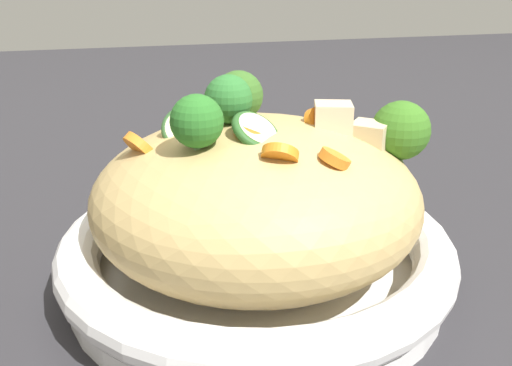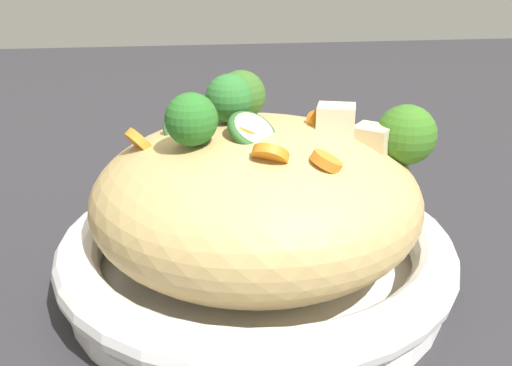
# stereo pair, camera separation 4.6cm
# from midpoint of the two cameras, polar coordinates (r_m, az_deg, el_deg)

# --- Properties ---
(ground_plane) EXTENTS (3.00, 3.00, 0.00)m
(ground_plane) POSITION_cam_midpoint_polar(r_m,az_deg,el_deg) (0.50, 2.67, -9.84)
(ground_plane) COLOR #2A292D
(serving_bowl) EXTENTS (0.33, 0.33, 0.05)m
(serving_bowl) POSITION_cam_midpoint_polar(r_m,az_deg,el_deg) (0.48, 2.72, -7.13)
(serving_bowl) COLOR white
(serving_bowl) RESTS_ON ground_plane
(noodle_heap) EXTENTS (0.27, 0.27, 0.12)m
(noodle_heap) POSITION_cam_midpoint_polar(r_m,az_deg,el_deg) (0.46, 2.84, -1.47)
(noodle_heap) COLOR tan
(noodle_heap) RESTS_ON serving_bowl
(broccoli_florets) EXTENTS (0.10, 0.22, 0.08)m
(broccoli_florets) POSITION_cam_midpoint_polar(r_m,az_deg,el_deg) (0.44, 7.07, 6.49)
(broccoli_florets) COLOR #97AF6D
(broccoli_florets) RESTS_ON serving_bowl
(carrot_coins) EXTENTS (0.15, 0.19, 0.04)m
(carrot_coins) POSITION_cam_midpoint_polar(r_m,az_deg,el_deg) (0.43, 3.07, 4.18)
(carrot_coins) COLOR orange
(carrot_coins) RESTS_ON serving_bowl
(zucchini_slices) EXTENTS (0.08, 0.10, 0.04)m
(zucchini_slices) POSITION_cam_midpoint_polar(r_m,az_deg,el_deg) (0.43, -0.42, 5.41)
(zucchini_slices) COLOR beige
(zucchini_slices) RESTS_ON serving_bowl
(chicken_chunks) EXTENTS (0.05, 0.06, 0.04)m
(chicken_chunks) POSITION_cam_midpoint_polar(r_m,az_deg,el_deg) (0.46, 12.13, 5.35)
(chicken_chunks) COLOR beige
(chicken_chunks) RESTS_ON serving_bowl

